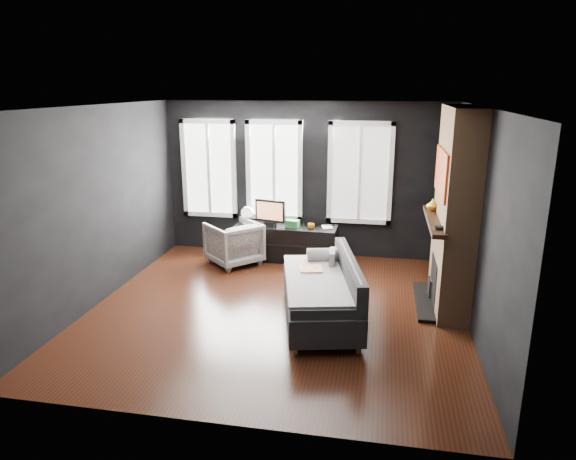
% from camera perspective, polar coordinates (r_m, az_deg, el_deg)
% --- Properties ---
extents(floor, '(5.00, 5.00, 0.00)m').
position_cam_1_polar(floor, '(7.09, -1.25, -8.81)').
color(floor, black).
rests_on(floor, ground).
extents(ceiling, '(5.00, 5.00, 0.00)m').
position_cam_1_polar(ceiling, '(6.45, -1.40, 13.57)').
color(ceiling, white).
rests_on(ceiling, ground).
extents(wall_back, '(5.00, 0.02, 2.70)m').
position_cam_1_polar(wall_back, '(9.05, 1.94, 5.60)').
color(wall_back, black).
rests_on(wall_back, ground).
extents(wall_left, '(0.02, 5.00, 2.70)m').
position_cam_1_polar(wall_left, '(7.55, -20.26, 2.57)').
color(wall_left, black).
rests_on(wall_left, ground).
extents(wall_right, '(0.02, 5.00, 2.70)m').
position_cam_1_polar(wall_right, '(6.61, 20.41, 0.77)').
color(wall_right, black).
rests_on(wall_right, ground).
extents(windows, '(4.00, 0.16, 1.76)m').
position_cam_1_polar(windows, '(8.96, -0.95, 12.14)').
color(windows, white).
rests_on(windows, wall_back).
extents(fireplace, '(0.70, 1.62, 2.70)m').
position_cam_1_polar(fireplace, '(7.15, 18.07, 2.08)').
color(fireplace, '#93724C').
rests_on(fireplace, floor).
extents(sofa, '(1.38, 2.12, 0.84)m').
position_cam_1_polar(sofa, '(6.65, 3.59, -6.61)').
color(sofa, '#27272A').
rests_on(sofa, floor).
extents(stripe_pillow, '(0.10, 0.33, 0.33)m').
position_cam_1_polar(stripe_pillow, '(7.10, 4.93, -3.54)').
color(stripe_pillow, gray).
rests_on(stripe_pillow, sofa).
extents(armchair, '(1.07, 1.07, 0.81)m').
position_cam_1_polar(armchair, '(8.75, -6.04, -1.21)').
color(armchair, silver).
rests_on(armchair, floor).
extents(media_console, '(1.78, 0.60, 0.61)m').
position_cam_1_polar(media_console, '(8.95, -0.22, -1.40)').
color(media_console, black).
rests_on(media_console, floor).
extents(monitor, '(0.58, 0.25, 0.51)m').
position_cam_1_polar(monitor, '(8.87, -1.98, 2.14)').
color(monitor, black).
rests_on(monitor, media_console).
extents(desk_fan, '(0.22, 0.22, 0.30)m').
position_cam_1_polar(desk_fan, '(9.04, -4.56, 1.71)').
color(desk_fan, '#9B9B9B').
rests_on(desk_fan, media_console).
extents(mug, '(0.13, 0.12, 0.11)m').
position_cam_1_polar(mug, '(8.70, 2.59, 0.53)').
color(mug, '#CA6D0A').
rests_on(mug, media_console).
extents(book, '(0.17, 0.06, 0.23)m').
position_cam_1_polar(book, '(8.75, 3.83, 0.99)').
color(book, gray).
rests_on(book, media_console).
extents(storage_box, '(0.25, 0.18, 0.12)m').
position_cam_1_polar(storage_box, '(8.78, 0.49, 0.72)').
color(storage_box, '#24662D').
rests_on(storage_box, media_console).
extents(mantel_vase, '(0.20, 0.21, 0.16)m').
position_cam_1_polar(mantel_vase, '(7.57, 15.77, 2.70)').
color(mantel_vase, yellow).
rests_on(mantel_vase, fireplace).
extents(mantel_clock, '(0.15, 0.15, 0.04)m').
position_cam_1_polar(mantel_clock, '(6.62, 16.43, 0.24)').
color(mantel_clock, black).
rests_on(mantel_clock, fireplace).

